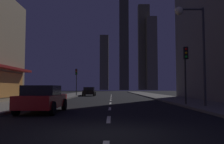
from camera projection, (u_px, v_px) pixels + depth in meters
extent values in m
cube|color=black|center=(112.00, 96.00, 38.75)|extent=(78.00, 136.00, 0.10)
cube|color=#605E59|center=(155.00, 96.00, 38.73)|extent=(4.00, 76.00, 0.15)
cube|color=#605E59|center=(69.00, 96.00, 38.79)|extent=(4.00, 76.00, 0.15)
cube|color=silver|center=(110.00, 119.00, 10.02)|extent=(0.16, 2.20, 0.01)
cube|color=silver|center=(111.00, 109.00, 15.21)|extent=(0.16, 2.20, 0.01)
cube|color=silver|center=(111.00, 103.00, 20.40)|extent=(0.16, 2.20, 0.01)
cube|color=silver|center=(112.00, 100.00, 25.59)|extent=(0.16, 2.20, 0.01)
cube|color=silver|center=(112.00, 98.00, 30.77)|extent=(0.16, 2.20, 0.01)
cube|color=silver|center=(112.00, 97.00, 35.96)|extent=(0.16, 2.20, 0.01)
cube|color=silver|center=(112.00, 96.00, 41.15)|extent=(0.16, 2.20, 0.01)
cube|color=silver|center=(112.00, 95.00, 46.34)|extent=(0.16, 2.20, 0.01)
cube|color=#5E5946|center=(105.00, 63.00, 156.20)|extent=(5.51, 8.13, 35.38)
cube|color=#423F32|center=(125.00, 32.00, 145.78)|extent=(5.37, 7.91, 71.31)
cube|color=brown|center=(145.00, 47.00, 151.97)|extent=(7.13, 5.12, 54.38)
cube|color=#635E4A|center=(152.00, 54.00, 147.62)|extent=(6.23, 8.92, 44.93)
cube|color=#B21919|center=(44.00, 101.00, 12.90)|extent=(1.80, 4.20, 0.65)
cube|color=black|center=(43.00, 91.00, 12.74)|extent=(1.64, 2.00, 0.55)
cylinder|color=black|center=(36.00, 104.00, 14.29)|extent=(0.22, 0.68, 0.68)
cylinder|color=black|center=(65.00, 104.00, 14.28)|extent=(0.22, 0.68, 0.68)
cylinder|color=black|center=(17.00, 108.00, 11.49)|extent=(0.22, 0.68, 0.68)
cylinder|color=black|center=(54.00, 108.00, 11.49)|extent=(0.22, 0.68, 0.68)
sphere|color=white|center=(45.00, 98.00, 14.96)|extent=(0.18, 0.18, 0.18)
sphere|color=white|center=(62.00, 98.00, 14.95)|extent=(0.18, 0.18, 0.18)
cube|color=black|center=(90.00, 92.00, 39.19)|extent=(1.80, 4.20, 0.65)
cube|color=black|center=(90.00, 89.00, 39.02)|extent=(1.64, 2.00, 0.55)
cylinder|color=black|center=(86.00, 94.00, 40.57)|extent=(0.22, 0.68, 0.68)
cylinder|color=black|center=(96.00, 94.00, 40.56)|extent=(0.22, 0.68, 0.68)
cylinder|color=black|center=(84.00, 94.00, 37.77)|extent=(0.22, 0.68, 0.68)
cylinder|color=black|center=(95.00, 94.00, 37.77)|extent=(0.22, 0.68, 0.68)
sphere|color=white|center=(88.00, 92.00, 41.24)|extent=(0.18, 0.18, 0.18)
sphere|color=white|center=(95.00, 92.00, 41.23)|extent=(0.18, 0.18, 0.18)
cylinder|color=red|center=(58.00, 96.00, 26.32)|extent=(0.22, 0.22, 0.55)
sphere|color=red|center=(58.00, 94.00, 26.34)|extent=(0.21, 0.21, 0.21)
cylinder|color=red|center=(58.00, 98.00, 26.30)|extent=(0.30, 0.30, 0.06)
cylinder|color=red|center=(57.00, 96.00, 26.32)|extent=(0.10, 0.10, 0.10)
cylinder|color=red|center=(60.00, 96.00, 26.32)|extent=(0.10, 0.10, 0.10)
cylinder|color=#2D2D2D|center=(186.00, 75.00, 17.43)|extent=(0.12, 0.12, 4.20)
cube|color=black|center=(187.00, 53.00, 17.33)|extent=(0.32, 0.24, 0.90)
sphere|color=red|center=(187.00, 49.00, 17.22)|extent=(0.18, 0.18, 0.18)
sphere|color=#F2B20C|center=(187.00, 53.00, 17.20)|extent=(0.18, 0.18, 0.18)
sphere|color=#19D833|center=(187.00, 57.00, 17.18)|extent=(0.18, 0.18, 0.18)
cylinder|color=#2D2D2D|center=(77.00, 82.00, 37.83)|extent=(0.12, 0.12, 4.20)
cube|color=black|center=(77.00, 72.00, 37.74)|extent=(0.32, 0.24, 0.90)
sphere|color=red|center=(77.00, 70.00, 37.63)|extent=(0.18, 0.18, 0.18)
sphere|color=#F2B20C|center=(77.00, 72.00, 37.61)|extent=(0.18, 0.18, 0.18)
sphere|color=#19D833|center=(77.00, 74.00, 37.59)|extent=(0.18, 0.18, 0.18)
cylinder|color=#38383D|center=(205.00, 56.00, 15.69)|extent=(0.16, 0.16, 6.50)
cylinder|color=#38383D|center=(192.00, 9.00, 15.90)|extent=(1.60, 0.12, 0.12)
sphere|color=#FCF7CC|center=(180.00, 11.00, 15.90)|extent=(0.56, 0.56, 0.56)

